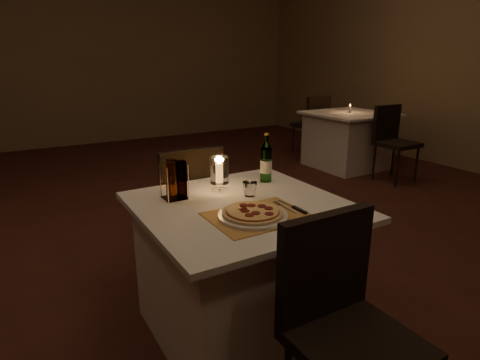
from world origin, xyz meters
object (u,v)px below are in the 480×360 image
plate (253,215)px  tumbler (250,189)px  hurricane_candle (219,171)px  chair_far (187,198)px  water_bottle (266,162)px  main_table (242,269)px  neighbor_table_right (348,140)px  pizza (253,212)px  chair_near (341,311)px

plate → tumbler: (0.15, 0.27, 0.03)m
hurricane_candle → chair_far: bearing=89.3°
water_bottle → tumbler: bearing=-141.6°
main_table → water_bottle: water_bottle is taller
chair_far → tumbler: chair_far is taller
main_table → neighbor_table_right: (3.01, 2.26, 0.00)m
main_table → tumbler: 0.43m
water_bottle → pizza: bearing=-129.9°
chair_near → chair_far: same height
pizza → neighbor_table_right: pizza is taller
water_bottle → plate: bearing=-129.9°
chair_near → pizza: (-0.05, 0.53, 0.22)m
pizza → tumbler: (0.15, 0.27, 0.01)m
chair_far → neighbor_table_right: chair_far is taller
chair_far → pizza: size_ratio=3.21×
chair_far → hurricane_candle: bearing=-90.7°
plate → pizza: 0.02m
plate → neighbor_table_right: (3.06, 2.44, -0.38)m
chair_far → water_bottle: bearing=-55.1°
chair_near → chair_far: (-0.00, 1.43, 0.00)m
tumbler → main_table: bearing=-138.9°
plate → tumbler: tumbler is taller
main_table → pizza: bearing=-105.4°
hurricane_candle → pizza: bearing=-96.1°
plate → pizza: pizza is taller
plate → main_table: bearing=74.5°
chair_near → hurricane_candle: bearing=90.3°
chair_far → tumbler: (0.10, -0.63, 0.23)m
water_bottle → neighbor_table_right: bearing=36.6°
main_table → chair_far: bearing=90.0°
chair_near → main_table: bearing=90.0°
tumbler → pizza: bearing=-119.2°
main_table → chair_near: 0.74m
hurricane_candle → water_bottle: bearing=5.1°
water_bottle → neighbor_table_right: size_ratio=0.29×
pizza → water_bottle: 0.58m
plate → tumbler: size_ratio=4.18×
chair_near → plate: bearing=95.3°
plate → water_bottle: water_bottle is taller
main_table → hurricane_candle: hurricane_candle is taller
pizza → main_table: bearing=74.6°
chair_near → water_bottle: (0.32, 0.97, 0.31)m
chair_near → pizza: chair_near is taller
water_bottle → hurricane_candle: size_ratio=1.47×
chair_near → hurricane_candle: size_ratio=4.61×
main_table → chair_far: chair_far is taller
main_table → hurricane_candle: (-0.01, 0.23, 0.48)m
main_table → hurricane_candle: size_ratio=5.12×
pizza → chair_far: bearing=86.8°
pizza → water_bottle: (0.37, 0.44, 0.09)m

